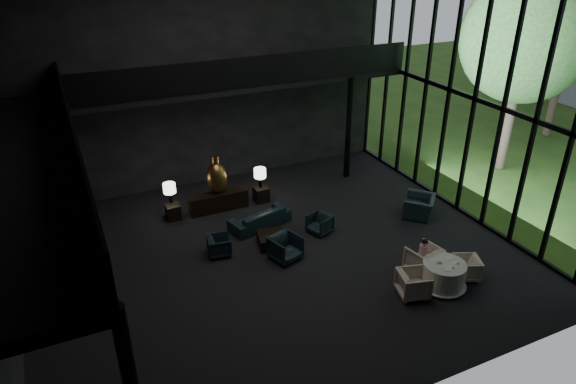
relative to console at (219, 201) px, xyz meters
name	(u,v)px	position (x,y,z in m)	size (l,w,h in m)	color
floor	(277,255)	(0.71, -3.47, -0.33)	(14.00, 12.00, 0.02)	black
wall_back	(209,79)	(0.71, 2.53, 3.67)	(14.00, 0.04, 8.00)	black
wall_front	(416,237)	(0.71, -9.47, 3.67)	(14.00, 0.04, 8.00)	black
curtain_wall	(475,99)	(7.66, -3.47, 3.67)	(0.20, 12.00, 8.00)	black
mezzanine_left	(31,169)	(-5.29, -3.47, 3.67)	(2.00, 12.00, 0.25)	black
mezzanine_back	(245,82)	(1.71, 1.53, 3.67)	(12.00, 2.00, 0.25)	black
railing_left	(74,137)	(-4.29, -3.47, 4.27)	(0.06, 12.00, 1.00)	black
railing_back	(255,71)	(1.71, 0.53, 4.27)	(12.00, 0.06, 1.00)	black
column_nw	(74,155)	(-4.29, 2.23, 1.67)	(0.24, 0.24, 4.00)	black
column_ne	(349,129)	(5.51, 0.53, 1.67)	(0.24, 0.24, 4.00)	black
tree_near	(526,39)	(11.71, -1.47, 4.91)	(4.80, 4.80, 7.65)	#382D23
console	(219,201)	(0.00, 0.00, 0.00)	(2.07, 0.47, 0.66)	black
bronze_urn	(216,177)	(0.00, 0.07, 0.91)	(0.73, 0.73, 1.36)	#B87A36
side_table_left	(173,212)	(-1.60, 0.05, -0.07)	(0.47, 0.47, 0.52)	black
table_lamp_left	(169,189)	(-1.60, 0.27, 0.70)	(0.42, 0.42, 0.71)	black
side_table_right	(261,194)	(1.60, -0.01, -0.06)	(0.50, 0.50, 0.55)	black
table_lamp_right	(260,174)	(1.60, 0.05, 0.73)	(0.43, 0.43, 0.72)	black
sofa	(260,215)	(0.88, -1.65, 0.08)	(2.09, 0.61, 0.82)	#172131
lounge_armchair_west	(219,246)	(-0.86, -2.71, -0.02)	(0.59, 0.55, 0.61)	black
lounge_armchair_east	(319,224)	(2.48, -2.84, -0.02)	(0.60, 0.57, 0.62)	black
lounge_armchair_south	(285,246)	(0.84, -3.76, 0.12)	(0.87, 0.82, 0.90)	black
window_armchair	(420,203)	(6.10, -3.31, 0.17)	(1.14, 0.74, 1.00)	#192538
coffee_table	(272,240)	(0.78, -2.89, -0.14)	(0.85, 0.85, 0.38)	black
dining_table	(443,276)	(4.19, -6.80, 0.00)	(1.32, 1.32, 0.75)	white
dining_chair_north	(424,257)	(4.17, -5.97, 0.15)	(0.92, 0.86, 0.95)	beige
dining_chair_east	(466,268)	(5.05, -6.76, 0.00)	(0.63, 0.59, 0.65)	#CBB694
dining_chair_west	(414,282)	(3.22, -6.77, 0.08)	(0.79, 0.74, 0.82)	beige
child	(424,248)	(4.20, -5.91, 0.39)	(0.26, 0.26, 0.55)	#CA9EA7
plate_a	(447,269)	(4.07, -7.02, 0.43)	(0.24, 0.24, 0.01)	white
plate_b	(448,257)	(4.47, -6.60, 0.43)	(0.21, 0.21, 0.01)	white
saucer	(457,263)	(4.50, -6.91, 0.43)	(0.15, 0.15, 0.01)	white
coffee_cup	(458,263)	(4.49, -6.95, 0.46)	(0.07, 0.07, 0.06)	white
cereal_bowl	(440,261)	(4.09, -6.70, 0.46)	(0.16, 0.16, 0.08)	white
cream_pot	(453,267)	(4.24, -7.07, 0.45)	(0.05, 0.05, 0.06)	#99999E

